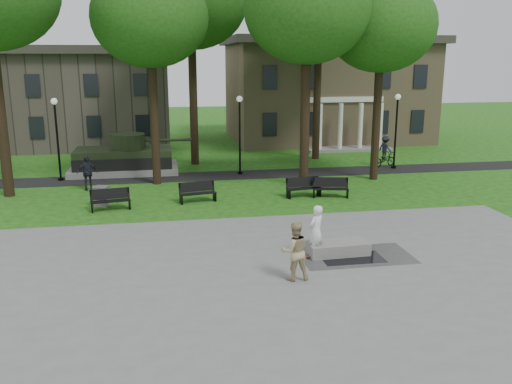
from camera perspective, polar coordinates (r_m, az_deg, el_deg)
ground at (r=21.41m, az=1.81°, el=-4.91°), size 120.00×120.00×0.00m
plaza at (r=16.89m, az=5.34°, el=-10.26°), size 22.00×16.00×0.02m
footpath at (r=32.84m, az=-2.48°, el=1.78°), size 44.00×2.60×0.01m
building_right at (r=48.04m, az=7.29°, el=10.77°), size 17.00×12.00×8.60m
building_left at (r=46.94m, az=-18.60°, el=9.18°), size 15.00×10.00×7.20m
tree_1 at (r=30.40m, az=-11.12°, el=17.54°), size 6.20×6.20×11.63m
tree_2 at (r=29.45m, az=5.42°, el=18.56°), size 6.60×6.60×12.16m
tree_3 at (r=31.81m, az=13.08°, el=16.63°), size 6.00×6.00×11.19m
tree_4 at (r=36.06m, az=-6.90°, el=19.38°), size 7.20×7.20×13.50m
tree_5 at (r=37.97m, az=6.67°, el=18.01°), size 6.40×6.40×12.44m
lamp_left at (r=32.90m, az=-20.23°, el=5.89°), size 0.36×0.36×4.73m
lamp_mid at (r=32.73m, az=-1.73°, el=6.70°), size 0.36×0.36×4.73m
lamp_right at (r=35.57m, az=14.54°, el=6.85°), size 0.36×0.36×4.73m
tank_monument at (r=34.44m, az=-13.67°, el=3.41°), size 7.45×3.40×2.40m
puddle at (r=19.59m, az=10.10°, el=-6.89°), size 2.20×1.20×0.00m
concrete_block at (r=19.87m, az=8.57°, el=-5.84°), size 2.24×1.09×0.45m
skateboard at (r=19.45m, az=5.84°, el=-6.78°), size 0.79×0.27×0.07m
skateboarder at (r=19.30m, az=6.34°, el=-4.11°), size 0.82×0.77×1.89m
friend_watching at (r=17.25m, az=4.09°, el=-6.20°), size 0.97×0.78×1.93m
pedestrian_walker at (r=30.35m, az=-17.34°, el=1.95°), size 1.19×0.79×1.88m
cyclist at (r=36.29m, az=13.41°, el=3.90°), size 1.88×1.29×2.01m
park_bench_0 at (r=26.10m, az=-15.05°, el=-0.73°), size 1.85×0.82×1.00m
park_bench_1 at (r=26.77m, az=-6.15°, el=0.05°), size 1.85×0.88×1.00m
park_bench_2 at (r=27.73m, az=5.02°, el=0.56°), size 1.85×0.80×1.00m
park_bench_3 at (r=27.81m, az=7.81°, el=0.52°), size 1.85×0.89×1.00m
trash_bin at (r=26.92m, az=-15.93°, el=-0.42°), size 0.83×0.83×0.96m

